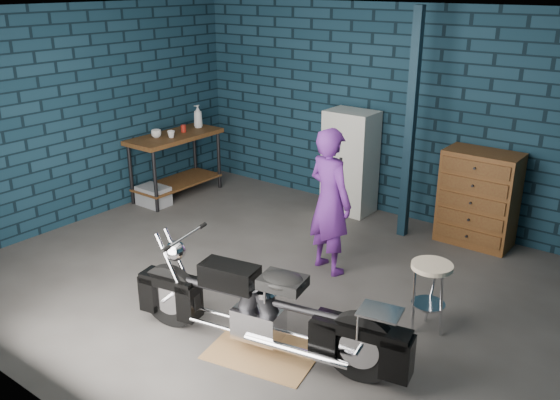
{
  "coord_description": "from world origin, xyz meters",
  "views": [
    {
      "loc": [
        3.42,
        -4.3,
        2.97
      ],
      "look_at": [
        -0.09,
        0.3,
        0.8
      ],
      "focal_mm": 38.0,
      "sensor_mm": 36.0,
      "label": 1
    }
  ],
  "objects_px": {
    "locker": "(350,162)",
    "tool_chest": "(478,199)",
    "storage_bin": "(154,196)",
    "shop_stool": "(429,297)",
    "workbench": "(176,165)",
    "person": "(330,201)",
    "motorcycle": "(264,303)"
  },
  "relations": [
    {
      "from": "shop_stool",
      "to": "person",
      "type": "bearing_deg",
      "value": 161.01
    },
    {
      "from": "workbench",
      "to": "locker",
      "type": "bearing_deg",
      "value": 23.35
    },
    {
      "from": "tool_chest",
      "to": "shop_stool",
      "type": "distance_m",
      "value": 2.13
    },
    {
      "from": "workbench",
      "to": "tool_chest",
      "type": "relative_size",
      "value": 1.25
    },
    {
      "from": "workbench",
      "to": "tool_chest",
      "type": "bearing_deg",
      "value": 13.76
    },
    {
      "from": "tool_chest",
      "to": "person",
      "type": "bearing_deg",
      "value": -121.86
    },
    {
      "from": "workbench",
      "to": "motorcycle",
      "type": "bearing_deg",
      "value": -33.33
    },
    {
      "from": "storage_bin",
      "to": "locker",
      "type": "relative_size",
      "value": 0.31
    },
    {
      "from": "workbench",
      "to": "shop_stool",
      "type": "height_order",
      "value": "workbench"
    },
    {
      "from": "workbench",
      "to": "locker",
      "type": "relative_size",
      "value": 1.02
    },
    {
      "from": "motorcycle",
      "to": "storage_bin",
      "type": "xyz_separation_m",
      "value": [
        -3.39,
        1.77,
        -0.33
      ]
    },
    {
      "from": "workbench",
      "to": "person",
      "type": "bearing_deg",
      "value": -11.98
    },
    {
      "from": "locker",
      "to": "tool_chest",
      "type": "height_order",
      "value": "locker"
    },
    {
      "from": "locker",
      "to": "person",
      "type": "bearing_deg",
      "value": -65.8
    },
    {
      "from": "locker",
      "to": "tool_chest",
      "type": "bearing_deg",
      "value": 0.0
    },
    {
      "from": "storage_bin",
      "to": "tool_chest",
      "type": "xyz_separation_m",
      "value": [
        4.0,
        1.46,
        0.43
      ]
    },
    {
      "from": "storage_bin",
      "to": "tool_chest",
      "type": "distance_m",
      "value": 4.28
    },
    {
      "from": "storage_bin",
      "to": "person",
      "type": "bearing_deg",
      "value": -3.1
    },
    {
      "from": "workbench",
      "to": "motorcycle",
      "type": "xyz_separation_m",
      "value": [
        3.41,
        -2.24,
        0.01
      ]
    },
    {
      "from": "motorcycle",
      "to": "tool_chest",
      "type": "relative_size",
      "value": 1.88
    },
    {
      "from": "motorcycle",
      "to": "storage_bin",
      "type": "relative_size",
      "value": 4.91
    },
    {
      "from": "storage_bin",
      "to": "locker",
      "type": "bearing_deg",
      "value": 32.88
    },
    {
      "from": "storage_bin",
      "to": "locker",
      "type": "height_order",
      "value": "locker"
    },
    {
      "from": "workbench",
      "to": "motorcycle",
      "type": "relative_size",
      "value": 0.66
    },
    {
      "from": "person",
      "to": "locker",
      "type": "height_order",
      "value": "person"
    },
    {
      "from": "person",
      "to": "storage_bin",
      "type": "bearing_deg",
      "value": 13.19
    },
    {
      "from": "motorcycle",
      "to": "tool_chest",
      "type": "xyz_separation_m",
      "value": [
        0.6,
        3.23,
        0.1
      ]
    },
    {
      "from": "storage_bin",
      "to": "shop_stool",
      "type": "distance_m",
      "value": 4.39
    },
    {
      "from": "locker",
      "to": "tool_chest",
      "type": "xyz_separation_m",
      "value": [
        1.74,
        0.0,
        -0.12
      ]
    },
    {
      "from": "workbench",
      "to": "person",
      "type": "distance_m",
      "value": 3.09
    },
    {
      "from": "locker",
      "to": "shop_stool",
      "type": "bearing_deg",
      "value": -45.06
    },
    {
      "from": "workbench",
      "to": "storage_bin",
      "type": "bearing_deg",
      "value": -87.59
    }
  ]
}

